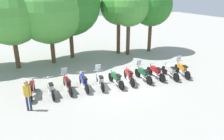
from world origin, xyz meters
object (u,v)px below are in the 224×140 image
(motorcycle_0, at_px, (32,88))
(tree_1, at_px, (10,15))
(motorcycle_1, at_px, (50,87))
(motorcycle_2, at_px, (67,83))
(tree_3, at_px, (69,4))
(tree_4, at_px, (119,6))
(motorcycle_6, at_px, (129,75))
(motorcycle_10, at_px, (182,69))
(tree_2, at_px, (49,10))
(motorcycle_3, at_px, (84,81))
(tree_6, at_px, (152,5))
(motorcycle_9, at_px, (170,71))
(tree_5, at_px, (129,6))
(person_0, at_px, (27,93))
(motorcycle_8, at_px, (155,72))
(motorcycle_4, at_px, (100,80))
(motorcycle_7, at_px, (143,74))
(motorcycle_5, at_px, (116,78))

(motorcycle_0, relative_size, tree_1, 0.33)
(motorcycle_1, height_order, motorcycle_2, motorcycle_2)
(tree_3, distance_m, tree_4, 4.67)
(motorcycle_1, xyz_separation_m, motorcycle_6, (5.26, -0.32, 0.00))
(motorcycle_1, xyz_separation_m, motorcycle_10, (9.46, -0.89, 0.01))
(tree_2, bearing_deg, motorcycle_10, -41.25)
(motorcycle_2, xyz_separation_m, tree_1, (-2.61, 6.06, 3.77))
(motorcycle_6, relative_size, tree_4, 0.34)
(motorcycle_3, bearing_deg, tree_6, -53.36)
(motorcycle_3, height_order, motorcycle_9, same)
(tree_3, bearing_deg, tree_6, -7.58)
(motorcycle_6, relative_size, motorcycle_9, 0.99)
(tree_3, bearing_deg, tree_5, -13.02)
(motorcycle_0, bearing_deg, tree_1, 16.88)
(motorcycle_1, distance_m, motorcycle_6, 5.27)
(tree_4, distance_m, tree_5, 1.01)
(motorcycle_9, height_order, person_0, person_0)
(person_0, height_order, tree_1, tree_1)
(motorcycle_1, height_order, motorcycle_6, same)
(tree_2, bearing_deg, motorcycle_0, -111.91)
(motorcycle_2, height_order, tree_6, tree_6)
(motorcycle_0, relative_size, tree_4, 0.34)
(motorcycle_8, distance_m, tree_6, 8.60)
(tree_4, bearing_deg, motorcycle_4, -124.95)
(motorcycle_9, relative_size, person_0, 1.26)
(person_0, bearing_deg, motorcycle_1, -19.79)
(tree_1, xyz_separation_m, tree_4, (9.44, 0.41, 0.33))
(motorcycle_7, xyz_separation_m, tree_3, (-3.06, 7.51, 4.40))
(motorcycle_7, height_order, tree_5, tree_5)
(motorcycle_4, distance_m, tree_1, 8.76)
(tree_2, relative_size, tree_5, 1.11)
(motorcycle_3, height_order, motorcycle_8, same)
(motorcycle_8, xyz_separation_m, tree_5, (1.20, 6.31, 4.15))
(motorcycle_8, bearing_deg, motorcycle_10, -100.26)
(motorcycle_3, bearing_deg, motorcycle_6, -92.67)
(motorcycle_5, distance_m, tree_2, 8.30)
(motorcycle_4, height_order, motorcycle_7, same)
(motorcycle_5, bearing_deg, tree_1, 40.10)
(motorcycle_8, xyz_separation_m, tree_2, (-6.01, 6.73, 4.05))
(motorcycle_1, xyz_separation_m, motorcycle_8, (7.35, -0.50, 0.00))
(motorcycle_9, distance_m, tree_2, 10.77)
(motorcycle_8, bearing_deg, tree_6, -30.51)
(person_0, bearing_deg, tree_2, 4.73)
(tree_1, bearing_deg, motorcycle_6, -43.52)
(motorcycle_1, xyz_separation_m, motorcycle_4, (3.16, -0.19, 0.01))
(motorcycle_9, relative_size, tree_1, 0.33)
(motorcycle_7, bearing_deg, tree_3, 22.88)
(motorcycle_8, bearing_deg, motorcycle_3, 84.58)
(motorcycle_2, height_order, tree_5, tree_5)
(tree_1, bearing_deg, person_0, -88.50)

